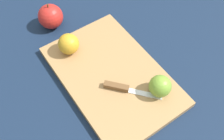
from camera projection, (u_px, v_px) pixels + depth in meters
The scene contains 6 objects.
ground_plane at pixel (112, 78), 0.81m from camera, with size 4.00×4.00×0.00m, color #14233D.
cutting_board at pixel (112, 76), 0.80m from camera, with size 0.47×0.35×0.02m.
apple_half_left at pixel (69, 44), 0.81m from camera, with size 0.07×0.07×0.07m.
apple_half_right at pixel (160, 86), 0.73m from camera, with size 0.06×0.06×0.06m.
knife at pixel (121, 88), 0.75m from camera, with size 0.12×0.15×0.02m.
apple_whole at pixel (51, 16), 0.90m from camera, with size 0.09×0.09×0.10m.
Camera 1 is at (0.40, -0.17, 0.68)m, focal length 42.00 mm.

